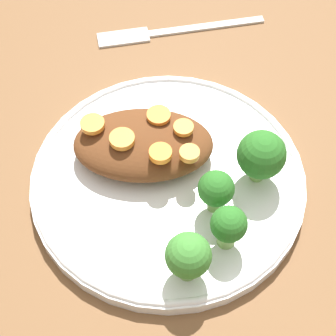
{
  "coord_description": "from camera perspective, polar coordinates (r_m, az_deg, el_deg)",
  "views": [
    {
      "loc": [
        0.0,
        -0.3,
        0.47
      ],
      "look_at": [
        0.0,
        0.0,
        0.03
      ],
      "focal_mm": 60.0,
      "sensor_mm": 36.0,
      "label": 1
    }
  ],
  "objects": [
    {
      "name": "ground_plane",
      "position": [
        0.56,
        0.0,
        -1.69
      ],
      "size": [
        4.0,
        4.0,
        0.0
      ],
      "primitive_type": "plane",
      "color": "brown"
    },
    {
      "name": "plate",
      "position": [
        0.55,
        0.0,
        -1.16
      ],
      "size": [
        0.27,
        0.27,
        0.02
      ],
      "color": "white",
      "rests_on": "ground_plane"
    },
    {
      "name": "stew_mound",
      "position": [
        0.55,
        -2.51,
        2.42
      ],
      "size": [
        0.14,
        0.09,
        0.04
      ],
      "primitive_type": "ellipsoid",
      "color": "#5B3319",
      "rests_on": "plate"
    },
    {
      "name": "broccoli_floret_0",
      "position": [
        0.49,
        6.15,
        -5.89
      ],
      "size": [
        0.03,
        0.03,
        0.05
      ],
      "color": "#759E51",
      "rests_on": "plate"
    },
    {
      "name": "broccoli_floret_1",
      "position": [
        0.47,
        2.03,
        -8.98
      ],
      "size": [
        0.04,
        0.04,
        0.05
      ],
      "color": "#759E51",
      "rests_on": "plate"
    },
    {
      "name": "broccoli_floret_2",
      "position": [
        0.53,
        9.49,
        1.05
      ],
      "size": [
        0.05,
        0.05,
        0.06
      ],
      "color": "#759E51",
      "rests_on": "plate"
    },
    {
      "name": "broccoli_floret_3",
      "position": [
        0.51,
        4.88,
        -2.22
      ],
      "size": [
        0.03,
        0.03,
        0.05
      ],
      "color": "#759E51",
      "rests_on": "plate"
    },
    {
      "name": "carrot_slice_0",
      "position": [
        0.52,
        -0.77,
        1.21
      ],
      "size": [
        0.02,
        0.02,
        0.01
      ],
      "primitive_type": "cylinder",
      "color": "orange",
      "rests_on": "stew_mound"
    },
    {
      "name": "carrot_slice_1",
      "position": [
        0.54,
        -7.67,
        4.47
      ],
      "size": [
        0.02,
        0.02,
        0.01
      ],
      "primitive_type": "cylinder",
      "color": "orange",
      "rests_on": "stew_mound"
    },
    {
      "name": "carrot_slice_2",
      "position": [
        0.54,
        1.59,
        4.12
      ],
      "size": [
        0.02,
        0.02,
        0.0
      ],
      "primitive_type": "cylinder",
      "color": "orange",
      "rests_on": "stew_mound"
    },
    {
      "name": "carrot_slice_3",
      "position": [
        0.53,
        -4.68,
        2.96
      ],
      "size": [
        0.02,
        0.02,
        0.01
      ],
      "primitive_type": "cylinder",
      "color": "orange",
      "rests_on": "stew_mound"
    },
    {
      "name": "carrot_slice_4",
      "position": [
        0.55,
        -0.94,
        5.38
      ],
      "size": [
        0.02,
        0.02,
        0.0
      ],
      "primitive_type": "cylinder",
      "color": "orange",
      "rests_on": "stew_mound"
    },
    {
      "name": "carrot_slice_5",
      "position": [
        0.52,
        2.19,
        1.81
      ],
      "size": [
        0.02,
        0.02,
        0.01
      ],
      "primitive_type": "cylinder",
      "color": "orange",
      "rests_on": "stew_mound"
    },
    {
      "name": "fork",
      "position": [
        0.7,
        -0.28,
        13.73
      ],
      "size": [
        0.21,
        0.06,
        0.01
      ],
      "rotation": [
        0.0,
        0.0,
        9.61
      ],
      "color": "silver",
      "rests_on": "ground_plane"
    }
  ]
}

